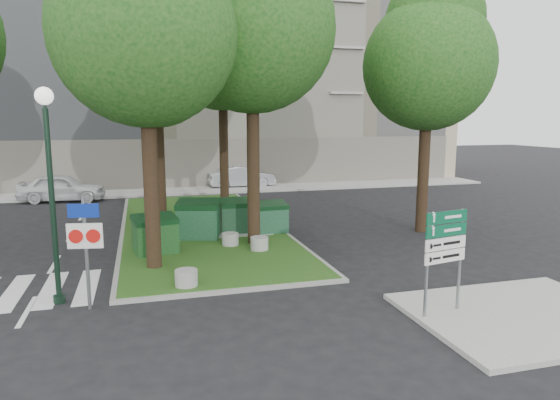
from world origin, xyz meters
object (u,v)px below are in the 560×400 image
object	(u,v)px
bollard_mid	(230,239)
dumpster_b	(198,219)
street_lamp	(50,170)
bollard_left	(186,278)
tree_median_near_right	(254,12)
tree_median_near_left	(147,15)
directional_sign	(445,246)
dumpster_a	(155,234)
tree_street_right	(430,52)
litter_bin	(250,204)
car_silver	(241,177)
dumpster_c	(238,216)
bollard_right	(259,243)
tree_median_far	(223,37)
traffic_sign_pole	(85,238)
dumpster_d	(270,217)
tree_median_mid	(158,56)
car_white	(62,188)

from	to	relation	value
bollard_mid	dumpster_b	bearing A→B (deg)	124.04
bollard_mid	street_lamp	xyz separation A→B (m)	(-4.98, -4.03, 2.95)
bollard_left	tree_median_near_right	bearing A→B (deg)	55.17
tree_median_near_left	directional_sign	bearing A→B (deg)	-42.02
dumpster_a	tree_street_right	bearing A→B (deg)	-7.59
litter_bin	directional_sign	size ratio (longest dim) A/B	0.30
tree_street_right	car_silver	distance (m)	16.38
tree_median_near_left	dumpster_a	world-z (taller)	tree_median_near_left
dumpster_c	street_lamp	bearing A→B (deg)	-132.48
tree_median_near_left	bollard_right	distance (m)	7.82
dumpster_a	tree_median_near_left	bearing A→B (deg)	-103.12
bollard_right	car_silver	xyz separation A→B (m)	(2.58, 15.95, 0.38)
tree_median_near_left	tree_median_far	world-z (taller)	tree_median_far
tree_median_near_right	traffic_sign_pole	bearing A→B (deg)	-137.26
tree_median_near_right	street_lamp	bearing A→B (deg)	-145.04
directional_sign	dumpster_b	bearing A→B (deg)	105.81
bollard_mid	traffic_sign_pole	xyz separation A→B (m)	(-4.22, -4.66, 1.42)
dumpster_a	car_silver	bearing A→B (deg)	55.97
tree_median_near_left	tree_street_right	bearing A→B (deg)	13.39
bollard_left	car_silver	size ratio (longest dim) A/B	0.14
dumpster_d	bollard_mid	xyz separation A→B (m)	(-1.86, -1.60, -0.37)
traffic_sign_pole	bollard_mid	bearing A→B (deg)	57.91
dumpster_d	bollard_right	xyz separation A→B (m)	(-1.03, -2.49, -0.36)
tree_median_mid	bollard_left	distance (m)	10.84
tree_street_right	bollard_right	size ratio (longest dim) A/B	16.73
tree_median_mid	tree_street_right	bearing A→B (deg)	-21.80
street_lamp	directional_sign	bearing A→B (deg)	-21.45
tree_median_mid	bollard_right	size ratio (longest dim) A/B	16.61
tree_median_far	bollard_left	xyz separation A→B (m)	(-3.02, -11.56, -7.99)
litter_bin	street_lamp	size ratio (longest dim) A/B	0.13
tree_median_far	litter_bin	distance (m)	8.03
bollard_left	car_silver	bearing A→B (deg)	74.45
tree_median_mid	bollard_left	bearing A→B (deg)	-88.82
bollard_left	bollard_right	world-z (taller)	bollard_right
dumpster_a	litter_bin	bearing A→B (deg)	41.85
dumpster_a	car_silver	world-z (taller)	car_silver
bollard_left	directional_sign	distance (m)	6.58
tree_median_far	car_silver	bearing A→B (deg)	73.09
bollard_left	car_white	xyz separation A→B (m)	(-5.21, 16.25, 0.43)
tree_street_right	traffic_sign_pole	distance (m)	14.27
tree_median_far	tree_median_near_left	bearing A→B (deg)	-111.28
tree_median_near_left	street_lamp	world-z (taller)	tree_median_near_left
tree_median_mid	dumpster_b	xyz separation A→B (m)	(1.11, -3.23, -6.17)
tree_median_near_right	tree_median_mid	distance (m)	5.50
tree_median_mid	traffic_sign_pole	distance (m)	10.87
bollard_left	dumpster_b	bearing A→B (deg)	80.11
dumpster_b	dumpster_d	distance (m)	2.82
dumpster_d	car_silver	distance (m)	13.55
dumpster_a	dumpster_b	bearing A→B (deg)	34.65
dumpster_d	litter_bin	xyz separation A→B (m)	(0.20, 4.56, -0.22)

